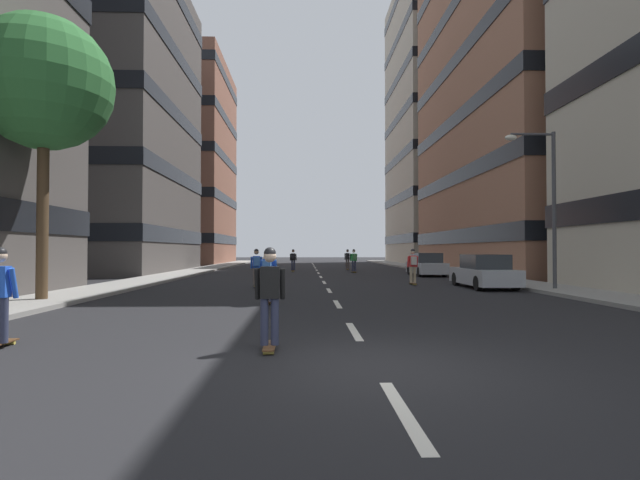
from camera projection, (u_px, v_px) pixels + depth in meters
name	position (u px, v px, depth m)	size (l,w,h in m)	color
ground_plane	(320.00, 275.00, 32.43)	(152.52, 152.52, 0.00)	black
sidewalk_left	(190.00, 272.00, 35.28)	(2.58, 69.90, 0.14)	gray
sidewalk_right	(444.00, 272.00, 35.93)	(2.58, 69.90, 0.14)	gray
lane_markings	(320.00, 275.00, 32.51)	(0.16, 57.20, 0.01)	silver
building_left_mid	(65.00, 120.00, 36.44)	(17.57, 16.16, 23.31)	#4C4744
building_left_far	(157.00, 163.00, 59.45)	(17.57, 16.80, 25.11)	brown
building_right_mid	(561.00, 69.00, 37.85)	(17.57, 23.84, 32.39)	#9E6B51
building_right_far	(464.00, 124.00, 60.87)	(17.57, 17.95, 35.87)	#BCB29E
parked_car_near	(484.00, 273.00, 21.36)	(1.82, 4.40, 1.52)	#B2B7BF
parked_car_mid	(426.00, 265.00, 31.43)	(1.82, 4.40, 1.52)	#B2B7BF
street_tree_near	(44.00, 84.00, 15.43)	(4.34, 4.34, 9.22)	#4C3823
streetlamp_right	(545.00, 192.00, 19.57)	(2.13, 0.30, 6.50)	#3F3F44
skater_0	(348.00, 258.00, 41.07)	(0.55, 0.92, 1.78)	brown
skater_1	(293.00, 259.00, 37.72)	(0.55, 0.91, 1.78)	brown
skater_2	(268.00, 272.00, 14.90)	(0.56, 0.92, 1.78)	brown
skater_3	(413.00, 264.00, 23.32)	(0.54, 0.90, 1.78)	brown
skater_4	(270.00, 293.00, 8.15)	(0.53, 0.90, 1.78)	brown
skater_6	(256.00, 265.00, 21.68)	(0.56, 0.92, 1.78)	brown
skater_7	(354.00, 259.00, 35.61)	(0.56, 0.92, 1.78)	brown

